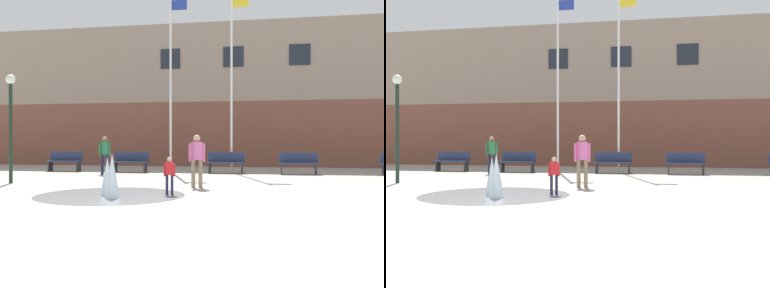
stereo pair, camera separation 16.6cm
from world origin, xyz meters
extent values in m
plane|color=#9E998E|center=(0.00, 0.00, 0.00)|extent=(100.00, 100.00, 0.00)
cube|color=brown|center=(0.00, 19.56, 1.78)|extent=(36.00, 6.00, 3.56)
cube|color=gray|center=(0.00, 19.56, 5.74)|extent=(36.00, 6.00, 4.36)
cube|color=#1E232D|center=(-3.50, 16.54, 5.96)|extent=(1.10, 0.06, 1.10)
cube|color=#1E232D|center=(0.00, 16.54, 5.96)|extent=(1.10, 0.06, 1.10)
cube|color=#1E232D|center=(3.50, 16.54, 5.96)|extent=(1.10, 0.06, 1.10)
cylinder|color=gray|center=(-1.99, 3.27, 0.00)|extent=(3.86, 3.86, 0.01)
cone|color=silver|center=(-2.06, 3.22, 0.49)|extent=(0.36, 0.36, 0.99)
cone|color=silver|center=(-1.76, 2.75, 0.55)|extent=(0.38, 0.38, 1.11)
cube|color=#28282D|center=(-8.01, 11.45, 0.22)|extent=(0.06, 0.40, 0.44)
cube|color=#28282D|center=(-6.61, 11.45, 0.22)|extent=(0.06, 0.40, 0.44)
cube|color=#232D4C|center=(-7.31, 11.45, 0.47)|extent=(1.60, 0.44, 0.05)
cube|color=#232D4C|center=(-7.31, 11.65, 0.70)|extent=(1.60, 0.04, 0.42)
cube|color=#28282D|center=(-4.83, 11.38, 0.22)|extent=(0.06, 0.40, 0.44)
cube|color=#28282D|center=(-3.43, 11.38, 0.22)|extent=(0.06, 0.40, 0.44)
cube|color=#232D4C|center=(-4.13, 11.38, 0.47)|extent=(1.60, 0.44, 0.05)
cube|color=#232D4C|center=(-4.13, 11.58, 0.70)|extent=(1.60, 0.04, 0.42)
cube|color=#28282D|center=(-0.58, 11.53, 0.22)|extent=(0.06, 0.40, 0.44)
cube|color=#28282D|center=(0.82, 11.53, 0.22)|extent=(0.06, 0.40, 0.44)
cube|color=#232D4C|center=(0.12, 11.53, 0.47)|extent=(1.60, 0.44, 0.05)
cube|color=#232D4C|center=(0.12, 11.73, 0.70)|extent=(1.60, 0.04, 0.42)
cube|color=#28282D|center=(2.48, 11.40, 0.22)|extent=(0.06, 0.40, 0.44)
cube|color=#28282D|center=(3.88, 11.40, 0.22)|extent=(0.06, 0.40, 0.44)
cube|color=#232D4C|center=(3.18, 11.40, 0.47)|extent=(1.60, 0.44, 0.05)
cube|color=#232D4C|center=(3.18, 11.60, 0.70)|extent=(1.60, 0.04, 0.42)
cube|color=#28282D|center=(6.54, 11.41, 0.22)|extent=(0.06, 0.40, 0.44)
cylinder|color=#1E233D|center=(-0.59, 3.67, 0.26)|extent=(0.07, 0.07, 0.52)
cylinder|color=#1E233D|center=(-0.45, 3.67, 0.26)|extent=(0.07, 0.07, 0.52)
cube|color=red|center=(-0.52, 3.67, 0.69)|extent=(0.24, 0.19, 0.33)
sphere|color=tan|center=(-0.52, 3.67, 0.92)|extent=(0.13, 0.13, 0.13)
cylinder|color=red|center=(-0.65, 3.67, 0.65)|extent=(0.05, 0.05, 0.34)
cylinder|color=red|center=(-0.39, 3.67, 0.65)|extent=(0.05, 0.05, 0.34)
cylinder|color=#89755B|center=(-0.23, 5.55, 0.42)|extent=(0.12, 0.12, 0.84)
cylinder|color=#89755B|center=(-0.01, 5.55, 0.42)|extent=(0.12, 0.12, 0.84)
cube|color=pink|center=(-0.12, 5.55, 1.11)|extent=(0.37, 0.39, 0.54)
sphere|color=tan|center=(-0.12, 5.55, 1.48)|extent=(0.21, 0.21, 0.21)
cylinder|color=pink|center=(-0.33, 5.55, 1.05)|extent=(0.08, 0.08, 0.55)
cylinder|color=pink|center=(0.09, 5.55, 1.05)|extent=(0.08, 0.08, 0.55)
cylinder|color=#1E233D|center=(-4.90, 10.01, 0.42)|extent=(0.12, 0.12, 0.84)
cylinder|color=#1E233D|center=(-4.68, 10.01, 0.42)|extent=(0.12, 0.12, 0.84)
cube|color=#237547|center=(-4.79, 10.01, 1.11)|extent=(0.35, 0.39, 0.54)
sphere|color=#997051|center=(-4.79, 10.01, 1.48)|extent=(0.21, 0.21, 0.21)
cylinder|color=#237547|center=(-5.00, 10.01, 1.05)|extent=(0.08, 0.08, 0.55)
cylinder|color=#237547|center=(-4.58, 10.01, 1.05)|extent=(0.08, 0.08, 0.55)
cylinder|color=silver|center=(-2.44, 12.07, 4.08)|extent=(0.10, 0.10, 8.16)
cube|color=#233893|center=(-2.04, 12.07, 7.54)|extent=(0.70, 0.02, 0.45)
cylinder|color=silver|center=(0.32, 12.07, 4.07)|extent=(0.10, 0.10, 8.15)
cube|color=yellow|center=(0.72, 12.07, 7.52)|extent=(0.70, 0.02, 0.45)
cylinder|color=#192D23|center=(-6.43, 5.80, 1.65)|extent=(0.12, 0.12, 3.30)
sphere|color=white|center=(-6.43, 5.80, 3.46)|extent=(0.32, 0.32, 0.32)
camera|label=1|loc=(2.17, -7.76, 1.41)|focal=42.00mm
camera|label=2|loc=(2.33, -7.73, 1.41)|focal=42.00mm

